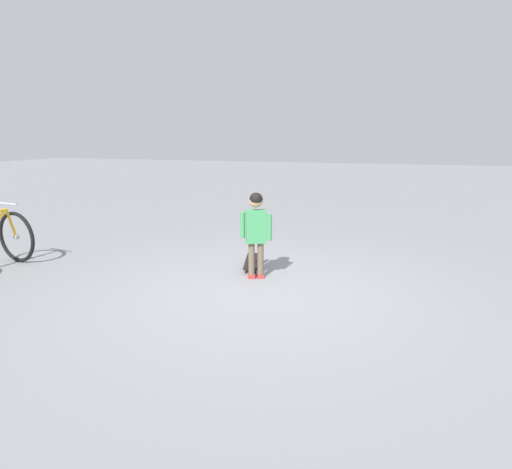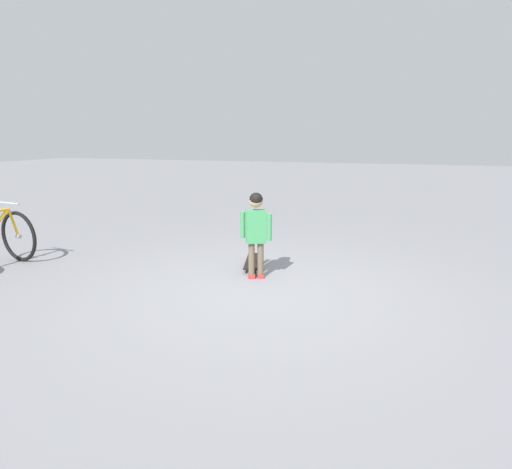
# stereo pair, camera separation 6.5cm
# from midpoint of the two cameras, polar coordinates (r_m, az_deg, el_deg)

# --- Properties ---
(ground_plane) EXTENTS (50.00, 50.00, 0.00)m
(ground_plane) POSITION_cam_midpoint_polar(r_m,az_deg,el_deg) (4.98, 1.17, -7.58)
(ground_plane) COLOR gray
(child_person) EXTENTS (0.41, 0.25, 1.06)m
(child_person) POSITION_cam_midpoint_polar(r_m,az_deg,el_deg) (5.33, 0.35, 1.12)
(child_person) COLOR brown
(child_person) RESTS_ON ground
(skateboard) EXTENTS (0.38, 0.81, 0.07)m
(skateboard) POSITION_cam_midpoint_polar(r_m,az_deg,el_deg) (5.98, -0.08, -3.48)
(skateboard) COLOR black
(skateboard) RESTS_ON ground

